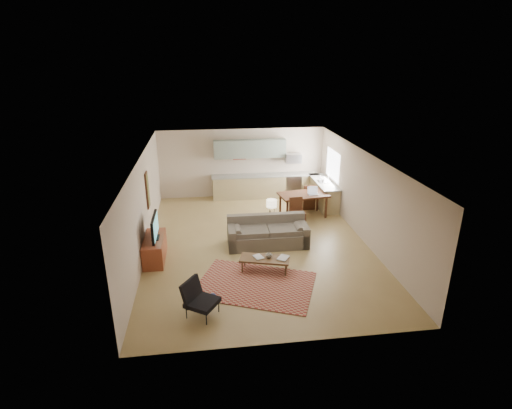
{
  "coord_description": "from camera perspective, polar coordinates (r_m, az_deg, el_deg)",
  "views": [
    {
      "loc": [
        -1.48,
        -10.81,
        5.36
      ],
      "look_at": [
        0.0,
        0.3,
        1.15
      ],
      "focal_mm": 28.0,
      "sensor_mm": 36.0,
      "label": 1
    }
  ],
  "objects": [
    {
      "name": "kitchen_counter_back",
      "position": [
        15.95,
        1.36,
        2.69
      ],
      "size": [
        4.26,
        0.64,
        0.92
      ],
      "primitive_type": null,
      "color": "tan",
      "rests_on": "ground"
    },
    {
      "name": "dining_chair_near",
      "position": [
        13.27,
        5.94,
        -1.13
      ],
      "size": [
        0.5,
        0.52,
        0.96
      ],
      "primitive_type": null,
      "rotation": [
        0.0,
        0.0,
        0.09
      ],
      "color": "#3E1F12",
      "rests_on": "floor"
    },
    {
      "name": "laptop",
      "position": [
        13.88,
        8.25,
        1.94
      ],
      "size": [
        0.37,
        0.29,
        0.27
      ],
      "primitive_type": null,
      "rotation": [
        0.0,
        0.0,
        0.07
      ],
      "color": "#A5A8AD",
      "rests_on": "dining_table"
    },
    {
      "name": "wall_art_left",
      "position": [
        12.44,
        -15.21,
        2.0
      ],
      "size": [
        0.06,
        0.42,
        1.1
      ],
      "primitive_type": null,
      "color": "olive",
      "rests_on": "room"
    },
    {
      "name": "book_a",
      "position": [
        10.49,
        -0.18,
        -7.63
      ],
      "size": [
        0.4,
        0.43,
        0.03
      ],
      "primitive_type": "imported",
      "rotation": [
        0.0,
        0.0,
        0.36
      ],
      "color": "maroon",
      "rests_on": "coffee_table"
    },
    {
      "name": "upper_cabinets",
      "position": [
        15.62,
        -0.87,
        7.97
      ],
      "size": [
        2.8,
        0.34,
        0.7
      ],
      "primitive_type": "cube",
      "color": "gray",
      "rests_on": "room"
    },
    {
      "name": "tv",
      "position": [
        11.2,
        -14.28,
        -3.15
      ],
      "size": [
        0.11,
        1.08,
        0.65
      ],
      "primitive_type": null,
      "color": "black",
      "rests_on": "tv_credenza"
    },
    {
      "name": "kitchen_counter_right",
      "position": [
        15.31,
        9.58,
        1.61
      ],
      "size": [
        0.64,
        2.26,
        0.92
      ],
      "primitive_type": null,
      "color": "tan",
      "rests_on": "ground"
    },
    {
      "name": "kitchen_microwave",
      "position": [
        15.88,
        5.33,
        6.61
      ],
      "size": [
        0.62,
        0.4,
        0.35
      ],
      "primitive_type": "cube",
      "color": "#A5A8AD",
      "rests_on": "room"
    },
    {
      "name": "sofa",
      "position": [
        11.89,
        1.69,
        -3.93
      ],
      "size": [
        2.48,
        1.1,
        0.86
      ],
      "primitive_type": null,
      "rotation": [
        0.0,
        0.0,
        -0.01
      ],
      "color": "brown",
      "rests_on": "floor"
    },
    {
      "name": "dining_table",
      "position": [
        14.09,
        6.72,
        -0.1
      ],
      "size": [
        1.78,
        1.19,
        0.84
      ],
      "primitive_type": null,
      "rotation": [
        0.0,
        0.0,
        0.15
      ],
      "color": "#3E1F12",
      "rests_on": "floor"
    },
    {
      "name": "kitchen_range",
      "position": [
        16.16,
        5.22,
        2.8
      ],
      "size": [
        0.62,
        0.62,
        0.9
      ],
      "primitive_type": "cube",
      "color": "#A5A8AD",
      "rests_on": "ground"
    },
    {
      "name": "armchair",
      "position": [
        8.94,
        -7.69,
        -13.27
      ],
      "size": [
        0.98,
        0.98,
        0.81
      ],
      "primitive_type": null,
      "rotation": [
        0.0,
        0.0,
        0.99
      ],
      "color": "black",
      "rests_on": "floor"
    },
    {
      "name": "console_table",
      "position": [
        12.61,
        2.19,
        -2.94
      ],
      "size": [
        0.59,
        0.41,
        0.66
      ],
      "primitive_type": null,
      "rotation": [
        0.0,
        0.0,
        -0.05
      ],
      "color": "#3E1F12",
      "rests_on": "floor"
    },
    {
      "name": "coffee_table",
      "position": [
        10.6,
        1.25,
        -8.57
      ],
      "size": [
        1.39,
        0.85,
        0.39
      ],
      "primitive_type": null,
      "rotation": [
        0.0,
        0.0,
        -0.28
      ],
      "color": "#4C331C",
      "rests_on": "floor"
    },
    {
      "name": "room",
      "position": [
        11.63,
        0.2,
        0.41
      ],
      "size": [
        9.0,
        9.0,
        9.0
      ],
      "color": "#987E4B",
      "rests_on": "ground"
    },
    {
      "name": "vase",
      "position": [
        10.51,
        1.86,
        -7.13
      ],
      "size": [
        0.22,
        0.22,
        0.18
      ],
      "primitive_type": "imported",
      "rotation": [
        0.0,
        0.0,
        -0.15
      ],
      "color": "black",
      "rests_on": "coffee_table"
    },
    {
      "name": "soap_bottle",
      "position": [
        15.25,
        9.18,
        3.76
      ],
      "size": [
        0.11,
        0.11,
        0.19
      ],
      "primitive_type": "imported",
      "rotation": [
        0.0,
        0.0,
        -0.12
      ],
      "color": "beige",
      "rests_on": "kitchen_counter_right"
    },
    {
      "name": "dining_chair_far",
      "position": [
        14.87,
        7.43,
        1.23
      ],
      "size": [
        0.47,
        0.49,
        0.95
      ],
      "primitive_type": null,
      "rotation": [
        0.0,
        0.0,
        3.17
      ],
      "color": "#3E1F12",
      "rests_on": "floor"
    },
    {
      "name": "window_right",
      "position": [
        15.08,
        10.92,
        5.58
      ],
      "size": [
        0.02,
        1.4,
        1.05
      ],
      "primitive_type": "cube",
      "color": "white",
      "rests_on": "room"
    },
    {
      "name": "table_lamp",
      "position": [
        12.38,
        2.23,
        -0.41
      ],
      "size": [
        0.35,
        0.35,
        0.53
      ],
      "primitive_type": null,
      "rotation": [
        0.0,
        0.0,
        0.1
      ],
      "color": "beige",
      "rests_on": "console_table"
    },
    {
      "name": "triptych",
      "position": [
        15.76,
        -2.39,
        7.33
      ],
      "size": [
        1.7,
        0.04,
        0.5
      ],
      "primitive_type": null,
      "color": "beige",
      "rests_on": "room"
    },
    {
      "name": "tv_credenza",
      "position": [
        11.48,
        -14.27,
        -6.13
      ],
      "size": [
        0.54,
        1.41,
        0.65
      ],
      "primitive_type": null,
      "color": "brown",
      "rests_on": "floor"
    },
    {
      "name": "book_b",
      "position": [
        10.57,
        3.28,
        -7.46
      ],
      "size": [
        0.56,
        0.57,
        0.03
      ],
      "primitive_type": "imported",
      "rotation": [
        0.0,
        0.0,
        -0.6
      ],
      "color": "navy",
      "rests_on": "coffee_table"
    },
    {
      "name": "rug",
      "position": [
        10.11,
        -0.09,
        -11.38
      ],
      "size": [
        3.33,
        2.87,
        0.02
      ],
      "primitive_type": "cube",
      "rotation": [
        0.0,
        0.0,
        -0.39
      ],
      "color": "maroon",
      "rests_on": "floor"
    }
  ]
}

